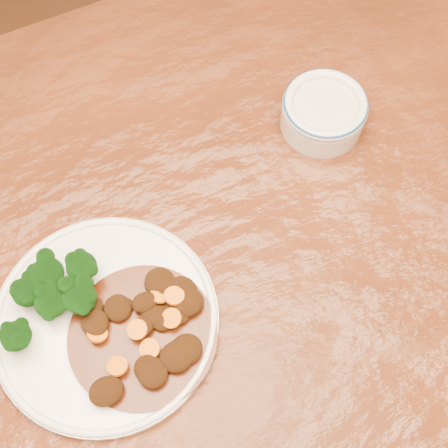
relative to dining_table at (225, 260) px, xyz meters
name	(u,v)px	position (x,y,z in m)	size (l,w,h in m)	color
ground	(225,365)	(0.00, 0.00, -0.67)	(4.00, 4.00, 0.00)	#4C2513
dining_table	(225,260)	(0.00, 0.00, 0.00)	(1.53, 0.94, 0.75)	#5B2610
dinner_plate	(105,321)	(-0.18, -0.05, 0.09)	(0.27, 0.27, 0.02)	white
broccoli_florets	(56,294)	(-0.22, 0.00, 0.12)	(0.13, 0.10, 0.05)	olive
mince_stew	(151,329)	(-0.13, -0.08, 0.10)	(0.18, 0.18, 0.03)	#4A1908
dip_bowl	(324,112)	(0.19, 0.11, 0.11)	(0.12, 0.12, 0.05)	silver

